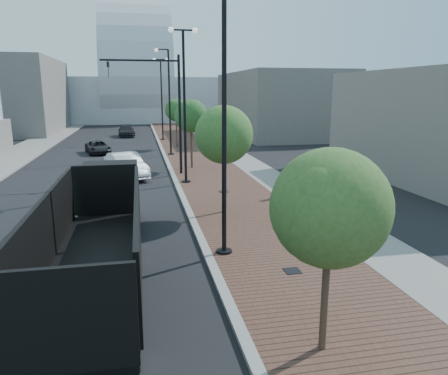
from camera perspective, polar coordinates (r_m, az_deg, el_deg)
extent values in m
cube|color=#4C2D23|center=(44.45, -4.04, 5.66)|extent=(7.00, 140.00, 0.12)
cube|color=slate|center=(44.87, -0.60, 5.77)|extent=(2.40, 140.00, 0.13)
cube|color=gray|center=(44.14, -8.57, 5.51)|extent=(0.30, 140.00, 0.14)
cube|color=slate|center=(45.39, -25.23, 4.61)|extent=(4.00, 140.00, 0.12)
cube|color=black|center=(18.31, -15.06, -0.61)|extent=(2.26, 2.35, 2.35)
cube|color=black|center=(19.95, -14.68, -1.76)|extent=(2.17, 0.45, 1.17)
cube|color=black|center=(17.01, -15.23, -3.70)|extent=(2.26, 0.73, 0.45)
cube|color=black|center=(11.85, -16.88, -11.23)|extent=(2.18, 8.32, 0.32)
cube|color=black|center=(11.71, -16.99, -9.62)|extent=(2.27, 8.32, 0.11)
cube|color=black|center=(11.58, -22.88, -5.58)|extent=(0.12, 8.31, 1.81)
cube|color=black|center=(11.33, -11.59, -5.19)|extent=(0.12, 8.31, 1.81)
cube|color=black|center=(7.26, -20.86, -16.60)|extent=(2.26, 0.11, 1.81)
cube|color=black|center=(15.77, -15.72, -0.28)|extent=(2.26, 0.11, 1.81)
cylinder|color=black|center=(18.09, -17.98, -4.38)|extent=(0.27, 0.99, 0.99)
cylinder|color=silver|center=(18.09, -17.98, -4.38)|extent=(0.31, 0.54, 0.54)
cylinder|color=black|center=(17.96, -11.95, -4.15)|extent=(0.27, 0.99, 0.99)
cylinder|color=silver|center=(17.96, -11.95, -4.15)|extent=(0.31, 0.54, 0.54)
cylinder|color=black|center=(19.62, -17.48, -3.01)|extent=(0.27, 0.99, 0.99)
cylinder|color=silver|center=(19.62, -17.48, -3.01)|extent=(0.31, 0.54, 0.54)
cylinder|color=black|center=(19.49, -11.93, -2.78)|extent=(0.27, 0.99, 0.99)
cylinder|color=silver|center=(19.49, -11.93, -2.78)|extent=(0.31, 0.54, 0.54)
cylinder|color=black|center=(9.95, -23.89, -19.76)|extent=(0.27, 0.99, 0.99)
cylinder|color=silver|center=(9.95, -23.89, -19.76)|extent=(0.31, 0.54, 0.54)
cylinder|color=black|center=(9.70, -12.21, -19.76)|extent=(0.27, 0.99, 0.99)
cylinder|color=silver|center=(9.70, -12.21, -19.76)|extent=(0.31, 0.54, 0.54)
cylinder|color=black|center=(15.08, -19.30, -7.95)|extent=(0.27, 0.99, 0.99)
cylinder|color=silver|center=(15.08, -19.30, -7.95)|extent=(0.31, 0.54, 0.54)
cylinder|color=black|center=(14.92, -12.01, -7.71)|extent=(0.27, 0.99, 0.99)
cylinder|color=silver|center=(14.92, -12.01, -7.71)|extent=(0.31, 0.54, 0.54)
cylinder|color=black|center=(16.20, -18.74, -6.46)|extent=(0.27, 0.99, 0.99)
cylinder|color=silver|center=(16.20, -18.74, -6.46)|extent=(0.31, 0.54, 0.54)
cylinder|color=black|center=(16.05, -11.98, -6.22)|extent=(0.27, 0.99, 0.99)
cylinder|color=silver|center=(16.05, -11.98, -6.22)|extent=(0.31, 0.54, 0.54)
imported|color=white|center=(28.94, -13.14, 2.93)|extent=(3.21, 5.26, 1.64)
imported|color=black|center=(40.88, -16.70, 5.24)|extent=(2.85, 4.51, 1.16)
imported|color=black|center=(55.38, -13.07, 7.46)|extent=(2.25, 4.92, 1.39)
imported|color=black|center=(23.23, 9.36, 1.19)|extent=(0.86, 0.69, 2.04)
cylinder|color=black|center=(15.08, 0.02, -8.81)|extent=(0.56, 0.56, 0.20)
cylinder|color=black|center=(14.04, 0.02, 8.58)|extent=(0.16, 0.16, 9.00)
cylinder|color=black|center=(26.47, -5.16, 0.72)|extent=(0.56, 0.56, 0.20)
cylinder|color=black|center=(25.90, -5.36, 10.54)|extent=(0.16, 0.16, 9.00)
cylinder|color=black|center=(26.10, -5.58, 20.45)|extent=(1.40, 0.10, 0.10)
sphere|color=silver|center=(26.03, -7.22, 20.44)|extent=(0.32, 0.32, 0.32)
sphere|color=silver|center=(26.18, -3.96, 20.46)|extent=(0.32, 0.32, 0.32)
cylinder|color=black|center=(38.24, -7.18, 4.46)|extent=(0.56, 0.56, 0.20)
cylinder|color=black|center=(37.84, -7.37, 11.24)|extent=(0.16, 0.16, 9.00)
cylinder|color=black|center=(37.95, -8.37, 18.02)|extent=(1.00, 0.10, 0.10)
sphere|color=silver|center=(37.91, -9.16, 17.89)|extent=(0.32, 0.32, 0.32)
cylinder|color=black|center=(50.11, -8.25, 6.43)|extent=(0.56, 0.56, 0.20)
cylinder|color=black|center=(49.81, -8.42, 11.60)|extent=(0.16, 0.16, 9.00)
cylinder|color=black|center=(49.92, -8.60, 16.77)|extent=(1.40, 0.10, 0.10)
sphere|color=silver|center=(49.88, -9.44, 16.74)|extent=(0.32, 0.32, 0.32)
sphere|color=silver|center=(49.96, -7.76, 16.79)|extent=(0.32, 0.32, 0.32)
cylinder|color=black|center=(28.91, -5.99, 9.54)|extent=(0.18, 0.18, 8.00)
cylinder|color=black|center=(28.79, -11.34, 16.53)|extent=(5.00, 0.12, 0.12)
imported|color=black|center=(28.80, -15.40, 15.12)|extent=(0.16, 0.20, 1.00)
cylinder|color=#382619|center=(9.54, 13.55, -13.08)|extent=(0.16, 0.16, 3.13)
sphere|color=#30551D|center=(8.92, 14.15, -2.69)|extent=(2.50, 2.50, 2.50)
sphere|color=#30551D|center=(9.41, 15.50, -3.36)|extent=(1.75, 1.75, 1.75)
sphere|color=#30551D|center=(8.45, 13.30, -1.31)|extent=(1.50, 1.50, 1.50)
cylinder|color=#382619|center=(19.50, -0.02, 1.31)|extent=(0.16, 0.16, 3.50)
sphere|color=#305E20|center=(19.20, -0.02, 7.17)|extent=(2.65, 2.65, 2.65)
sphere|color=#305E20|center=(19.60, 0.95, 6.55)|extent=(1.86, 1.86, 1.86)
sphere|color=#305E20|center=(18.82, -0.75, 8.12)|extent=(1.59, 1.59, 1.59)
cylinder|color=#382619|center=(31.20, -4.42, 5.81)|extent=(0.16, 0.16, 3.65)
sphere|color=#1E4F1B|center=(31.01, -4.49, 9.63)|extent=(2.41, 2.41, 2.41)
sphere|color=#1E4F1B|center=(31.37, -3.81, 9.20)|extent=(1.69, 1.69, 1.69)
sphere|color=#1E4F1B|center=(30.66, -5.00, 10.26)|extent=(1.45, 1.45, 1.45)
cylinder|color=#382619|center=(43.07, -6.43, 7.68)|extent=(0.16, 0.16, 3.57)
sphere|color=#20511B|center=(42.93, -6.50, 10.39)|extent=(2.25, 2.25, 2.25)
sphere|color=#20511B|center=(43.28, -5.99, 10.08)|extent=(1.58, 1.58, 1.58)
sphere|color=#20511B|center=(42.59, -6.88, 10.84)|extent=(1.35, 1.35, 1.35)
cube|color=#A6ABB1|center=(88.74, -11.58, 11.62)|extent=(50.00, 28.00, 8.00)
cube|color=#66625C|center=(66.17, -27.62, 10.93)|extent=(14.00, 20.00, 10.00)
cube|color=#5F5B55|center=(56.74, 7.38, 11.16)|extent=(12.00, 22.00, 8.00)
cube|color=black|center=(13.76, 9.23, -11.06)|extent=(0.50, 0.50, 0.02)
cube|color=black|center=(23.84, -0.05, -0.53)|extent=(0.50, 0.50, 0.02)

